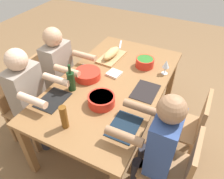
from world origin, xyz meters
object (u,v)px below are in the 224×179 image
diner_far_left (30,94)px  bread_loaf (111,53)px  serving_bowl_salad (101,100)px  wine_bottle (71,81)px  napkin_stack (114,74)px  chair_near_center (189,125)px  diner_far_center (61,69)px  serving_bowl_fruit (88,74)px  diner_near_left (158,143)px  serving_bowl_greens (145,62)px  dining_table (112,87)px  beer_bottle (64,117)px  chair_far_center (52,79)px  cutting_board (111,57)px  wine_glass (166,65)px  chair_near_left (176,167)px  chair_far_left (22,104)px

diner_far_left → bread_loaf: 1.05m
serving_bowl_salad → wine_bottle: bearing=81.1°
napkin_stack → chair_near_center: bearing=-98.0°
diner_far_center → serving_bowl_fruit: diner_far_center is taller
diner_near_left → serving_bowl_greens: diner_near_left is taller
serving_bowl_greens → diner_far_left: bearing=137.2°
diner_far_center → serving_bowl_greens: bearing=-63.9°
dining_table → beer_bottle: bearing=174.8°
diner_near_left → chair_far_center: bearing=71.3°
dining_table → serving_bowl_greens: bearing=-25.6°
cutting_board → wine_glass: size_ratio=2.41×
wine_glass → napkin_stack: wine_glass is taller
beer_bottle → wine_glass: size_ratio=1.33×
serving_bowl_salad → wine_glass: wine_glass is taller
serving_bowl_fruit → chair_near_left: bearing=-112.3°
wine_glass → napkin_stack: (-0.27, 0.49, -0.10)m
diner_far_left → chair_near_left: bearing=-90.0°
bread_loaf → wine_glass: (-0.03, -0.68, 0.05)m
chair_far_center → serving_bowl_salad: size_ratio=3.39×
dining_table → diner_far_left: (-0.52, 0.67, 0.03)m
diner_far_left → serving_bowl_salad: bearing=-77.8°
diner_far_left → chair_near_center: bearing=-71.3°
napkin_stack → chair_near_left: bearing=-125.8°
serving_bowl_salad → dining_table: bearing=11.0°
cutting_board → beer_bottle: beer_bottle is taller
wine_bottle → serving_bowl_fruit: bearing=-8.3°
chair_far_left → beer_bottle: beer_bottle is taller
serving_bowl_greens → serving_bowl_fruit: bearing=136.0°
wine_glass → beer_bottle: bearing=155.0°
chair_near_left → chair_near_center: size_ratio=1.00×
wine_bottle → dining_table: bearing=-45.1°
chair_far_left → cutting_board: 1.16m
serving_bowl_fruit → wine_glass: bearing=-58.1°
serving_bowl_salad → serving_bowl_fruit: bearing=48.0°
chair_far_center → cutting_board: (0.43, -0.63, 0.27)m
chair_far_left → diner_far_center: diner_far_center is taller
chair_near_center → serving_bowl_greens: bearing=56.5°
wine_bottle → wine_glass: size_ratio=1.75×
beer_bottle → napkin_stack: size_ratio=1.57×
chair_near_center → serving_bowl_salad: 0.92m
chair_far_center → napkin_stack: bearing=-81.3°
wine_bottle → beer_bottle: wine_bottle is taller
wine_bottle → chair_near_left: bearing=-100.7°
beer_bottle → serving_bowl_salad: bearing=-19.9°
serving_bowl_fruit → wine_bottle: size_ratio=0.96×
chair_near_left → serving_bowl_fruit: bearing=67.7°
chair_far_left → chair_far_center: same height
dining_table → chair_near_left: size_ratio=2.21×
dining_table → beer_bottle: 0.76m
wine_bottle → chair_far_center: bearing=61.8°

